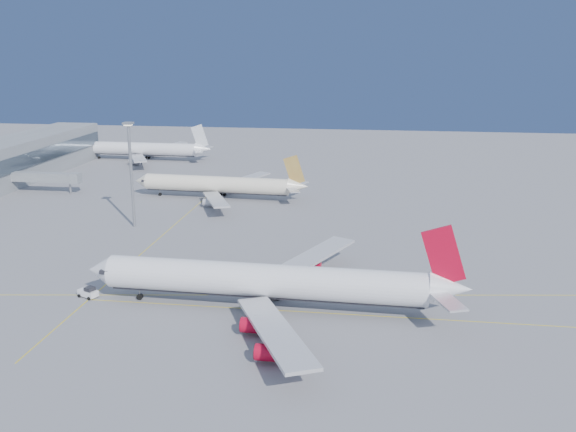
# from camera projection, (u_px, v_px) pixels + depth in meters

# --- Properties ---
(ground) EXTENTS (500.00, 500.00, 0.00)m
(ground) POSITION_uv_depth(u_px,v_px,m) (302.00, 284.00, 132.04)
(ground) COLOR slate
(ground) RESTS_ON ground
(terminal) EXTENTS (18.40, 110.00, 15.00)m
(terminal) POSITION_uv_depth(u_px,v_px,m) (9.00, 162.00, 226.97)
(terminal) COLOR gray
(terminal) RESTS_ON ground
(jet_bridge) EXTENTS (23.60, 3.60, 6.90)m
(jet_bridge) POSITION_uv_depth(u_px,v_px,m) (49.00, 177.00, 212.19)
(jet_bridge) COLOR gray
(jet_bridge) RESTS_ON ground
(taxiway_lines) EXTENTS (118.86, 140.00, 0.02)m
(taxiway_lines) POSITION_uv_depth(u_px,v_px,m) (239.00, 270.00, 140.10)
(taxiway_lines) COLOR yellow
(taxiway_lines) RESTS_ON ground
(airliner_virgin) EXTENTS (72.29, 65.00, 17.85)m
(airliner_virgin) POSITION_uv_depth(u_px,v_px,m) (272.00, 282.00, 118.42)
(airliner_virgin) COLOR white
(airliner_virgin) RESTS_ON ground
(airliner_etihad) EXTENTS (57.57, 53.10, 15.02)m
(airliner_etihad) POSITION_uv_depth(u_px,v_px,m) (220.00, 185.00, 204.07)
(airliner_etihad) COLOR beige
(airliner_etihad) RESTS_ON ground
(airliner_third) EXTENTS (58.89, 54.41, 15.82)m
(airliner_third) POSITION_uv_depth(u_px,v_px,m) (145.00, 149.00, 272.29)
(airliner_third) COLOR white
(airliner_third) RESTS_ON ground
(pushback_tug) EXTENTS (4.38, 3.58, 2.20)m
(pushback_tug) POSITION_uv_depth(u_px,v_px,m) (88.00, 292.00, 124.99)
(pushback_tug) COLOR white
(pushback_tug) RESTS_ON ground
(light_mast) EXTENTS (2.44, 2.44, 28.25)m
(light_mast) POSITION_uv_depth(u_px,v_px,m) (131.00, 166.00, 169.43)
(light_mast) COLOR gray
(light_mast) RESTS_ON ground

